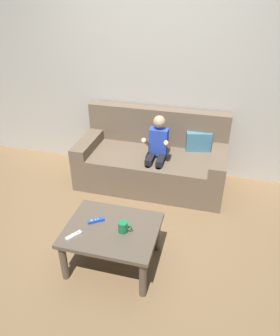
{
  "coord_description": "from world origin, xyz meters",
  "views": [
    {
      "loc": [
        0.82,
        -2.11,
        2.2
      ],
      "look_at": [
        0.12,
        0.51,
        0.59
      ],
      "focal_mm": 34.37,
      "sensor_mm": 36.0,
      "label": 1
    }
  ],
  "objects_px": {
    "couch": "(153,160)",
    "coffee_mug": "(123,227)",
    "game_remote_blue_center": "(96,220)",
    "game_remote_white_near_edge": "(74,236)",
    "person_seated_on_couch": "(157,151)",
    "coffee_table": "(112,234)"
  },
  "relations": [
    {
      "from": "coffee_table",
      "to": "game_remote_white_near_edge",
      "type": "xyz_separation_m",
      "value": [
        -0.26,
        -0.18,
        0.08
      ]
    },
    {
      "from": "game_remote_white_near_edge",
      "to": "coffee_mug",
      "type": "bearing_deg",
      "value": 24.3
    },
    {
      "from": "game_remote_white_near_edge",
      "to": "game_remote_blue_center",
      "type": "height_order",
      "value": "same"
    },
    {
      "from": "game_remote_blue_center",
      "to": "game_remote_white_near_edge",
      "type": "bearing_deg",
      "value": -115.03
    },
    {
      "from": "couch",
      "to": "person_seated_on_couch",
      "type": "height_order",
      "value": "person_seated_on_couch"
    },
    {
      "from": "couch",
      "to": "coffee_mug",
      "type": "xyz_separation_m",
      "value": [
        0.07,
        -1.41,
        0.15
      ]
    },
    {
      "from": "couch",
      "to": "game_remote_white_near_edge",
      "type": "height_order",
      "value": "couch"
    },
    {
      "from": "couch",
      "to": "game_remote_blue_center",
      "type": "distance_m",
      "value": 1.37
    },
    {
      "from": "game_remote_white_near_edge",
      "to": "game_remote_blue_center",
      "type": "xyz_separation_m",
      "value": [
        0.1,
        0.22,
        0.0
      ]
    },
    {
      "from": "person_seated_on_couch",
      "to": "game_remote_blue_center",
      "type": "xyz_separation_m",
      "value": [
        -0.27,
        -1.17,
        -0.11
      ]
    },
    {
      "from": "coffee_table",
      "to": "game_remote_blue_center",
      "type": "xyz_separation_m",
      "value": [
        -0.16,
        0.05,
        0.08
      ]
    },
    {
      "from": "person_seated_on_couch",
      "to": "game_remote_white_near_edge",
      "type": "distance_m",
      "value": 1.45
    },
    {
      "from": "couch",
      "to": "game_remote_blue_center",
      "type": "height_order",
      "value": "couch"
    },
    {
      "from": "coffee_mug",
      "to": "person_seated_on_couch",
      "type": "bearing_deg",
      "value": 89.49
    },
    {
      "from": "game_remote_white_near_edge",
      "to": "game_remote_blue_center",
      "type": "relative_size",
      "value": 1.01
    },
    {
      "from": "person_seated_on_couch",
      "to": "coffee_table",
      "type": "bearing_deg",
      "value": -95.51
    },
    {
      "from": "couch",
      "to": "game_remote_white_near_edge",
      "type": "xyz_separation_m",
      "value": [
        -0.29,
        -1.57,
        0.12
      ]
    },
    {
      "from": "couch",
      "to": "coffee_mug",
      "type": "height_order",
      "value": "couch"
    },
    {
      "from": "couch",
      "to": "coffee_mug",
      "type": "relative_size",
      "value": 14.63
    },
    {
      "from": "game_remote_white_near_edge",
      "to": "coffee_mug",
      "type": "relative_size",
      "value": 1.16
    },
    {
      "from": "couch",
      "to": "person_seated_on_couch",
      "type": "distance_m",
      "value": 0.3
    },
    {
      "from": "person_seated_on_couch",
      "to": "game_remote_blue_center",
      "type": "distance_m",
      "value": 1.21
    }
  ]
}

